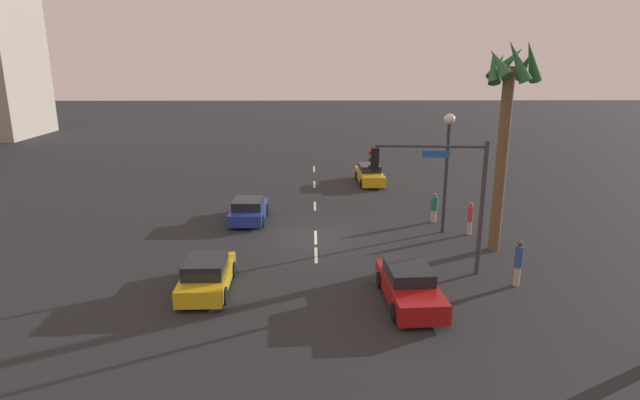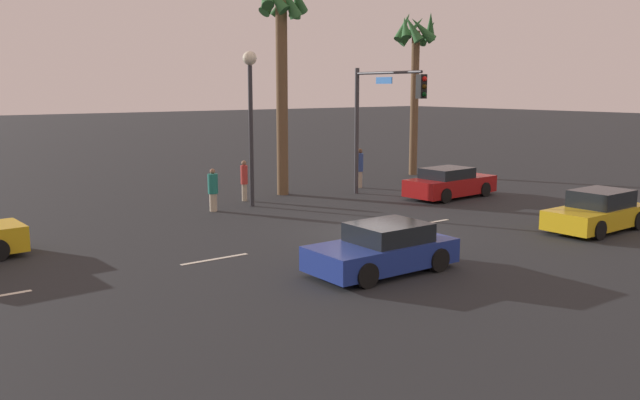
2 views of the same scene
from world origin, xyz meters
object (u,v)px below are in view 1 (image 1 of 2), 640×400
at_px(car_1, 207,275).
at_px(palm_tree_0, 507,105).
at_px(streetlamp, 448,151).
at_px(pedestrian_2, 470,217).
at_px(car_2, 409,286).
at_px(traffic_signal, 442,184).
at_px(car_3, 249,210).
at_px(car_0, 370,175).
at_px(pedestrian_0, 434,207).
at_px(pedestrian_1, 518,262).

distance_m(car_1, palm_tree_0, 14.97).
xyz_separation_m(streetlamp, pedestrian_2, (0.40, 1.30, -3.44)).
distance_m(car_2, traffic_signal, 4.59).
xyz_separation_m(car_1, streetlamp, (-7.08, 11.11, 3.75)).
height_order(car_1, palm_tree_0, palm_tree_0).
distance_m(traffic_signal, palm_tree_0, 5.27).
bearing_deg(car_3, car_0, 140.08).
distance_m(car_0, car_1, 20.76).
relative_size(car_0, streetlamp, 0.75).
xyz_separation_m(car_3, palm_tree_0, (5.10, 12.38, 6.31)).
xyz_separation_m(car_0, pedestrian_2, (12.25, 3.90, 0.29)).
relative_size(pedestrian_0, pedestrian_2, 0.97).
relative_size(pedestrian_0, palm_tree_0, 0.17).
height_order(streetlamp, pedestrian_0, streetlamp).
bearing_deg(pedestrian_0, streetlamp, 1.96).
bearing_deg(car_2, traffic_signal, 147.69).
bearing_deg(pedestrian_1, pedestrian_2, 179.64).
xyz_separation_m(streetlamp, pedestrian_0, (-1.82, -0.06, -3.51)).
bearing_deg(pedestrian_2, car_2, -30.76).
xyz_separation_m(pedestrian_1, palm_tree_0, (-4.05, 0.52, 5.88)).
xyz_separation_m(car_0, streetlamp, (11.86, 2.60, 3.74)).
bearing_deg(pedestrian_2, car_0, -162.34).
height_order(car_0, car_3, car_0).
xyz_separation_m(car_0, palm_tree_0, (14.66, 4.38, 6.26)).
height_order(traffic_signal, palm_tree_0, palm_tree_0).
xyz_separation_m(car_3, traffic_signal, (7.77, 8.98, 3.28)).
height_order(car_3, pedestrian_1, pedestrian_1).
relative_size(car_0, pedestrian_0, 2.78).
relative_size(car_1, streetlamp, 0.66).
bearing_deg(streetlamp, car_3, -102.22).
relative_size(car_1, pedestrian_2, 2.34).
height_order(pedestrian_2, palm_tree_0, palm_tree_0).
bearing_deg(pedestrian_2, streetlamp, -106.95).
bearing_deg(car_0, streetlamp, 12.37).
xyz_separation_m(car_3, pedestrian_0, (0.48, 10.54, 0.28)).
relative_size(car_0, traffic_signal, 0.83).
bearing_deg(palm_tree_0, car_1, -71.65).
distance_m(car_0, streetlamp, 12.70).
bearing_deg(pedestrian_2, palm_tree_0, 11.23).
bearing_deg(traffic_signal, car_2, -32.31).
relative_size(car_3, traffic_signal, 0.71).
bearing_deg(car_0, car_1, -24.21).
bearing_deg(car_1, palm_tree_0, 108.35).
height_order(car_0, palm_tree_0, palm_tree_0).
xyz_separation_m(car_0, pedestrian_0, (10.04, 2.54, 0.23)).
xyz_separation_m(streetlamp, pedestrian_1, (6.85, 1.26, -3.36)).
height_order(pedestrian_1, pedestrian_2, pedestrian_1).
relative_size(car_3, palm_tree_0, 0.42).
bearing_deg(traffic_signal, palm_tree_0, 128.18).
distance_m(car_3, streetlamp, 11.49).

